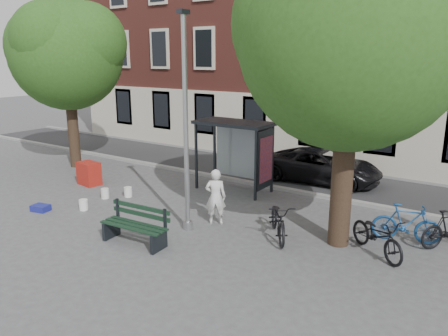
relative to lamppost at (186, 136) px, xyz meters
The scene contains 20 objects.
ground 2.78m from the lamppost, ahead, with size 90.00×90.00×0.00m, color #4C4C4F.
road 7.53m from the lamppost, 90.00° to the left, with size 40.00×4.00×0.01m, color #28282B.
curb_near 5.69m from the lamppost, 90.00° to the left, with size 40.00×0.25×0.12m, color gray.
curb_far 9.40m from the lamppost, 90.00° to the left, with size 40.00×0.25×0.12m, color gray.
building_row 13.67m from the lamppost, 90.00° to the left, with size 30.00×8.00×14.00m, color brown.
lamppost is the anchor object (origin of this frame).
tree_right 5.10m from the lamppost, 19.03° to the left, with size 5.76×5.60×8.20m.
tree_left 9.75m from the lamppost, 162.21° to the left, with size 5.18×4.86×7.40m.
bus_shelter 4.24m from the lamppost, 98.43° to the left, with size 2.85×1.45×2.62m.
painter 2.14m from the lamppost, 63.11° to the left, with size 0.62×0.41×1.71m, color white.
bench 2.85m from the lamppost, 109.66° to the right, with size 1.99×0.78×1.01m.
bike_a 5.70m from the lamppost, 15.46° to the left, with size 0.70×2.00×1.05m, color black.
bike_b 6.48m from the lamppost, 25.67° to the left, with size 0.51×1.80×1.08m, color navy.
bike_c 3.47m from the lamppost, 20.89° to the left, with size 0.71×2.03×1.07m, color black.
car_dark 7.41m from the lamppost, 79.45° to the left, with size 2.16×4.69×1.30m, color black.
red_stand 6.70m from the lamppost, 166.98° to the left, with size 0.90×0.60×0.90m, color #A31F15.
blue_crate 5.86m from the lamppost, 163.25° to the right, with size 0.55×0.40×0.20m, color navy.
bucket_a 4.67m from the lamppost, 162.48° to the left, with size 0.28×0.28×0.36m, color white.
bucket_b 5.02m from the lamppost, behind, with size 0.28×0.28×0.36m, color silver.
bucket_c 4.72m from the lamppost, behind, with size 0.28×0.28×0.36m, color white.
Camera 1 is at (7.60, -9.31, 4.94)m, focal length 35.00 mm.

